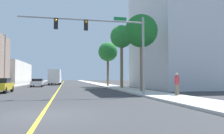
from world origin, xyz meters
TOP-DOWN VIEW (x-y plane):
  - ground at (0.00, 42.00)m, footprint 192.00×192.00m
  - sidewalk_left at (-8.70, 42.00)m, footprint 3.30×168.00m
  - sidewalk_right at (8.70, 42.00)m, footprint 3.30×168.00m
  - lane_marking_center at (0.00, 42.00)m, footprint 0.16×144.00m
  - building_left_far at (-17.30, 64.70)m, footprint 10.68×27.42m
  - building_right_near at (17.30, 20.34)m, footprint 10.68×15.41m
  - traffic_signal_mast at (4.34, 8.28)m, footprint 10.32×0.36m
  - street_lamp at (-7.55, 23.79)m, footprint 0.56×0.28m
  - palm_near at (8.69, 12.29)m, footprint 3.48×3.48m
  - palm_mid at (8.63, 20.31)m, footprint 3.21×3.21m
  - palm_far at (8.18, 28.33)m, footprint 3.39×3.39m
  - car_red at (-5.49, 43.84)m, footprint 1.86×4.14m
  - car_yellow at (-5.61, 14.87)m, footprint 1.81×3.87m
  - car_black at (-1.46, 51.62)m, footprint 2.08×4.54m
  - car_white at (-3.86, 30.27)m, footprint 1.98×4.45m
  - delivery_truck at (-1.43, 40.73)m, footprint 2.60×8.43m
  - pedestrian at (9.66, 6.59)m, footprint 0.38×0.38m

SIDE VIEW (x-z plane):
  - ground at x=0.00m, z-range 0.00..0.00m
  - lane_marking_center at x=0.00m, z-range 0.00..0.01m
  - sidewalk_left at x=-8.70m, z-range 0.00..0.15m
  - sidewalk_right at x=8.70m, z-range 0.00..0.15m
  - car_red at x=-5.49m, z-range 0.04..1.36m
  - car_white at x=-3.86m, z-range 0.05..1.44m
  - car_yellow at x=-5.61m, z-range 0.01..1.52m
  - car_black at x=-1.46m, z-range 0.04..1.52m
  - pedestrian at x=9.66m, z-range 0.15..1.93m
  - delivery_truck at x=-1.43m, z-range 0.09..3.41m
  - building_left_far at x=-17.30m, z-range 0.00..6.48m
  - street_lamp at x=-7.55m, z-range 0.57..8.09m
  - traffic_signal_mast at x=4.34m, z-range 1.68..8.31m
  - palm_far at x=8.18m, z-range 2.24..9.95m
  - palm_near at x=8.69m, z-range 2.41..10.50m
  - palm_mid at x=8.63m, z-range 2.84..11.68m
  - building_right_near at x=17.30m, z-range 0.00..16.57m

